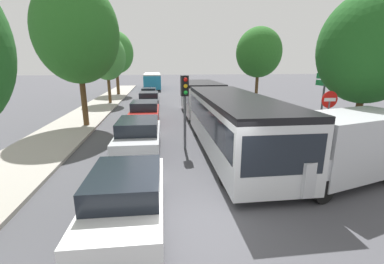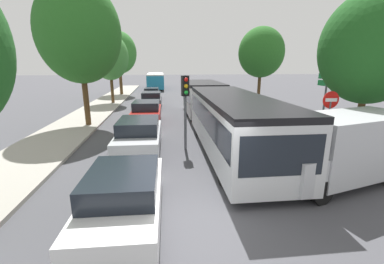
{
  "view_description": "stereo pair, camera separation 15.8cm",
  "coord_description": "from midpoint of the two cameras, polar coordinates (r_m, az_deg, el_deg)",
  "views": [
    {
      "loc": [
        -1.16,
        -5.73,
        3.86
      ],
      "look_at": [
        0.2,
        4.29,
        1.2
      ],
      "focal_mm": 24.0,
      "sensor_mm": 36.0,
      "label": 1
    },
    {
      "loc": [
        -1.0,
        -5.75,
        3.86
      ],
      "look_at": [
        0.2,
        4.29,
        1.2
      ],
      "focal_mm": 24.0,
      "sensor_mm": 36.0,
      "label": 2
    }
  ],
  "objects": [
    {
      "name": "ground_plane",
      "position": [
        7.0,
        2.59,
        -18.74
      ],
      "size": [
        200.0,
        200.0,
        0.0
      ],
      "primitive_type": "plane",
      "color": "#47474C"
    },
    {
      "name": "kerb_strip_left",
      "position": [
        25.85,
        -20.05,
        5.4
      ],
      "size": [
        3.2,
        48.46,
        0.14
      ],
      "primitive_type": "cube",
      "color": "#9E998E",
      "rests_on": "ground"
    },
    {
      "name": "articulated_bus",
      "position": [
        15.04,
        4.82,
        5.59
      ],
      "size": [
        2.83,
        17.37,
        2.57
      ],
      "rotation": [
        0.0,
        0.0,
        -1.58
      ],
      "color": "silver",
      "rests_on": "ground"
    },
    {
      "name": "city_bus_rear",
      "position": [
        44.28,
        -8.91,
        11.4
      ],
      "size": [
        2.68,
        11.53,
        2.48
      ],
      "rotation": [
        0.0,
        0.0,
        1.58
      ],
      "color": "teal",
      "rests_on": "ground"
    },
    {
      "name": "queued_car_white",
      "position": [
        6.67,
        -14.93,
        -13.79
      ],
      "size": [
        1.85,
        4.18,
        1.44
      ],
      "rotation": [
        0.0,
        0.0,
        1.55
      ],
      "color": "white",
      "rests_on": "ground"
    },
    {
      "name": "queued_car_silver",
      "position": [
        11.81,
        -12.12,
        -0.75
      ],
      "size": [
        1.96,
        4.43,
        1.53
      ],
      "rotation": [
        0.0,
        0.0,
        1.55
      ],
      "color": "#B7BABF",
      "rests_on": "ground"
    },
    {
      "name": "queued_car_red",
      "position": [
        17.67,
        -10.66,
        4.37
      ],
      "size": [
        1.93,
        4.36,
        1.5
      ],
      "rotation": [
        0.0,
        0.0,
        1.55
      ],
      "color": "#B21E19",
      "rests_on": "ground"
    },
    {
      "name": "queued_car_graphite",
      "position": [
        24.09,
        -9.68,
        7.07
      ],
      "size": [
        1.88,
        4.24,
        1.46
      ],
      "rotation": [
        0.0,
        0.0,
        1.55
      ],
      "color": "#47474C",
      "rests_on": "ground"
    },
    {
      "name": "queued_car_black",
      "position": [
        29.74,
        -9.69,
        8.38
      ],
      "size": [
        1.73,
        3.91,
        1.35
      ],
      "rotation": [
        0.0,
        0.0,
        1.55
      ],
      "color": "black",
      "rests_on": "ground"
    },
    {
      "name": "white_van",
      "position": [
        9.94,
        30.57,
        -2.64
      ],
      "size": [
        5.33,
        3.18,
        2.31
      ],
      "rotation": [
        0.0,
        0.0,
        3.4
      ],
      "color": "#B7BABF",
      "rests_on": "ground"
    },
    {
      "name": "traffic_light",
      "position": [
        11.59,
        -2.0,
        7.98
      ],
      "size": [
        0.36,
        0.39,
        3.4
      ],
      "rotation": [
        0.0,
        0.0,
        -1.37
      ],
      "color": "#56595E",
      "rests_on": "ground"
    },
    {
      "name": "no_entry_sign",
      "position": [
        12.1,
        27.6,
        3.62
      ],
      "size": [
        0.7,
        0.08,
        2.82
      ],
      "rotation": [
        0.0,
        0.0,
        -1.57
      ],
      "color": "#56595E",
      "rests_on": "ground"
    },
    {
      "name": "direction_sign_post",
      "position": [
        14.69,
        26.97,
        8.05
      ],
      "size": [
        0.1,
        1.4,
        3.6
      ],
      "rotation": [
        0.0,
        0.0,
        3.16
      ],
      "color": "#56595E",
      "rests_on": "ground"
    },
    {
      "name": "tree_left_mid",
      "position": [
        17.47,
        -24.49,
        19.48
      ],
      "size": [
        4.85,
        4.85,
        8.66
      ],
      "color": "#51381E",
      "rests_on": "ground"
    },
    {
      "name": "tree_left_far",
      "position": [
        27.16,
        -18.6,
        15.55
      ],
      "size": [
        3.61,
        3.61,
        6.85
      ],
      "color": "#51381E",
      "rests_on": "ground"
    },
    {
      "name": "tree_left_distant",
      "position": [
        35.12,
        -16.87,
        16.32
      ],
      "size": [
        4.4,
        4.4,
        7.96
      ],
      "color": "#51381E",
      "rests_on": "ground"
    },
    {
      "name": "tree_right_near",
      "position": [
        13.47,
        34.03,
        14.66
      ],
      "size": [
        4.07,
        4.07,
        6.85
      ],
      "color": "#51381E",
      "rests_on": "ground"
    },
    {
      "name": "tree_right_mid",
      "position": [
        22.13,
        14.41,
        16.73
      ],
      "size": [
        3.61,
        3.61,
        6.78
      ],
      "color": "#51381E",
      "rests_on": "ground"
    }
  ]
}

